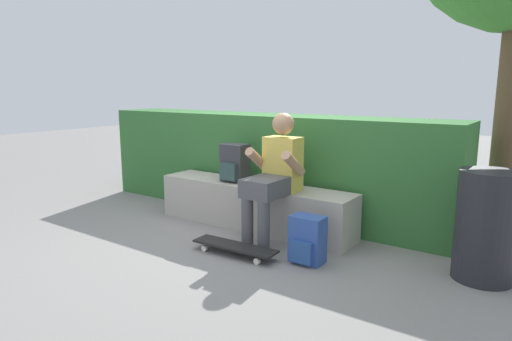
{
  "coord_description": "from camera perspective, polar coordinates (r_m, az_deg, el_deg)",
  "views": [
    {
      "loc": [
        2.6,
        -3.25,
        1.45
      ],
      "look_at": [
        0.05,
        0.38,
        0.62
      ],
      "focal_mm": 30.94,
      "sensor_mm": 36.0,
      "label": 1
    }
  ],
  "objects": [
    {
      "name": "backpack_on_ground",
      "position": [
        3.76,
        6.61,
        -8.94
      ],
      "size": [
        0.28,
        0.23,
        0.4
      ],
      "color": "#2D4C99",
      "rests_on": "ground"
    },
    {
      "name": "backpack_on_bench",
      "position": [
        4.68,
        -2.81,
        0.93
      ],
      "size": [
        0.28,
        0.23,
        0.4
      ],
      "color": "#333338",
      "rests_on": "bench_main"
    },
    {
      "name": "skateboard_near_person",
      "position": [
        3.94,
        -2.77,
        -9.81
      ],
      "size": [
        0.81,
        0.24,
        0.09
      ],
      "color": "black",
      "rests_on": "ground"
    },
    {
      "name": "hedge_row",
      "position": [
        5.22,
        1.13,
        0.96
      ],
      "size": [
        4.43,
        0.67,
        1.15
      ],
      "color": "#306830",
      "rests_on": "ground"
    },
    {
      "name": "bench_main",
      "position": [
        4.64,
        -0.34,
        -4.56
      ],
      "size": [
        2.21,
        0.44,
        0.47
      ],
      "color": "#A8A296",
      "rests_on": "ground"
    },
    {
      "name": "ground_plane",
      "position": [
        4.4,
        -3.41,
        -8.62
      ],
      "size": [
        24.0,
        24.0,
        0.0
      ],
      "primitive_type": "plane",
      "color": "gray"
    },
    {
      "name": "trash_bin",
      "position": [
        3.77,
        27.63,
        -6.39
      ],
      "size": [
        0.44,
        0.44,
        0.85
      ],
      "color": "#232328",
      "rests_on": "ground"
    },
    {
      "name": "person_skater",
      "position": [
        4.16,
        2.41,
        -0.28
      ],
      "size": [
        0.49,
        0.62,
        1.22
      ],
      "color": "gold",
      "rests_on": "ground"
    }
  ]
}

